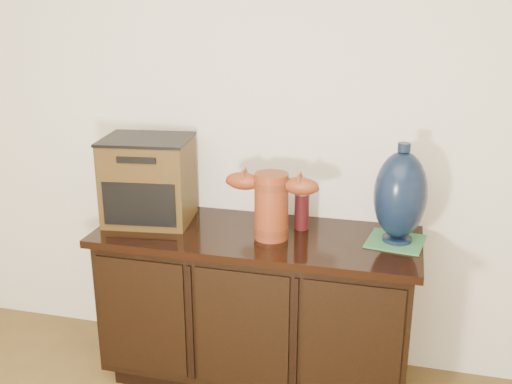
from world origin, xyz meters
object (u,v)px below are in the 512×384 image
(sideboard, at_px, (256,306))
(lamp_base, at_px, (400,196))
(terracotta_vessel, at_px, (271,202))
(tv_radio, at_px, (149,180))
(spray_can, at_px, (302,209))

(sideboard, relative_size, lamp_base, 3.35)
(terracotta_vessel, bearing_deg, tv_radio, 175.59)
(lamp_base, bearing_deg, terracotta_vessel, -171.10)
(tv_radio, distance_m, lamp_base, 1.15)
(sideboard, distance_m, spray_can, 0.51)
(tv_radio, xyz_separation_m, spray_can, (0.72, 0.07, -0.10))
(terracotta_vessel, bearing_deg, lamp_base, 11.19)
(sideboard, bearing_deg, tv_radio, 175.95)
(terracotta_vessel, xyz_separation_m, spray_can, (0.11, 0.14, -0.07))
(sideboard, distance_m, lamp_base, 0.85)
(sideboard, xyz_separation_m, tv_radio, (-0.53, 0.04, 0.57))
(tv_radio, bearing_deg, lamp_base, -6.34)
(sideboard, height_order, lamp_base, lamp_base)
(terracotta_vessel, xyz_separation_m, lamp_base, (0.54, 0.08, 0.05))
(terracotta_vessel, relative_size, tv_radio, 0.96)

